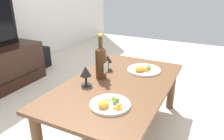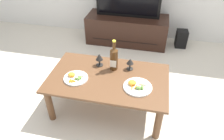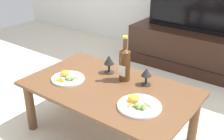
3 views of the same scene
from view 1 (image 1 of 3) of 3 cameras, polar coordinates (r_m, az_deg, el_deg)
name	(u,v)px [view 1 (image 1 of 3)]	position (r m, az deg, el deg)	size (l,w,h in m)	color
ground_plane	(117,130)	(1.85, 1.42, -15.55)	(6.40, 6.40, 0.00)	beige
dining_table	(118,91)	(1.66, 1.53, -5.54)	(1.24, 0.73, 0.43)	brown
floor_speaker	(42,57)	(3.26, -17.89, 3.24)	(0.17, 0.17, 0.29)	black
wine_bottle	(101,61)	(1.66, -2.95, 2.42)	(0.08, 0.09, 0.35)	#4C2D14
goblet_left	(86,72)	(1.56, -6.93, -0.66)	(0.08, 0.08, 0.15)	black
goblet_right	(108,60)	(1.83, -1.14, 2.68)	(0.08, 0.08, 0.13)	black
dinner_plate_left	(110,104)	(1.33, -0.59, -8.86)	(0.25, 0.25, 0.05)	white
dinner_plate_right	(144,69)	(1.86, 8.29, 0.16)	(0.28, 0.28, 0.06)	white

